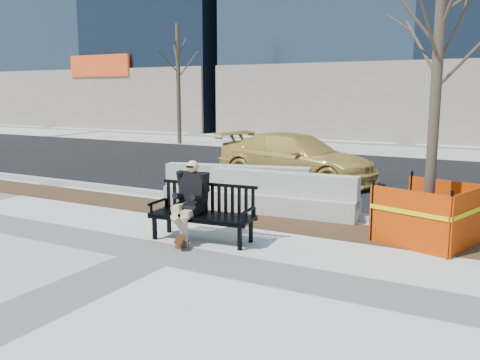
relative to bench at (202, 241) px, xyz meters
The scene contains 11 objects.
ground 0.90m from the bench, 104.77° to the right, with size 120.00×120.00×0.00m, color beige.
mulch_strip 1.74m from the bench, 97.60° to the left, with size 40.00×1.20×0.02m, color #47301C.
asphalt_street 7.93m from the bench, 91.67° to the left, with size 60.00×10.40×0.01m, color black.
curb 2.69m from the bench, 94.92° to the left, with size 60.00×0.25×0.12m, color #9E9B93.
bench is the anchor object (origin of this frame).
seated_man 0.25m from the bench, behind, with size 0.57×0.95×1.33m, color black, non-canonical shape.
tree_fence 3.79m from the bench, 28.07° to the left, with size 2.11×2.11×5.28m, color #DE3000, non-canonical shape.
sedan 6.16m from the bench, 97.71° to the left, with size 1.89×4.65×1.35m, color gold.
jersey_barrier_left 2.75m from the bench, 106.71° to the left, with size 3.20×0.64×0.92m, color #A3A198, non-canonical shape.
jersey_barrier_right 2.44m from the bench, 80.31° to the left, with size 3.11×0.62×0.89m, color #A9A79E, non-canonical shape.
far_tree_left 16.79m from the bench, 126.59° to the left, with size 2.27×2.27×6.12m, color #4E4332, non-canonical shape.
Camera 1 is at (4.82, -6.20, 2.49)m, focal length 38.42 mm.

